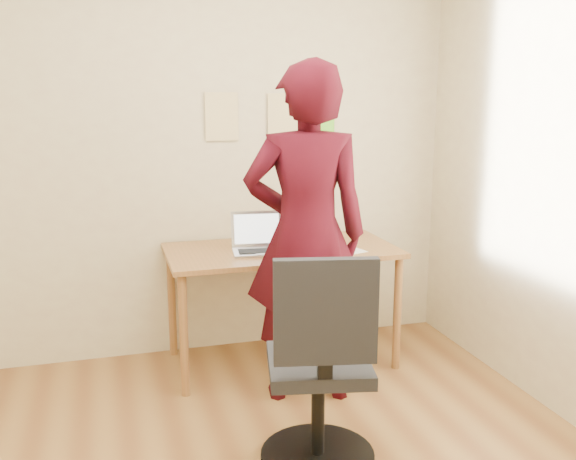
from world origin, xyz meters
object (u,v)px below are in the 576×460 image
object	(u,v)px
laptop	(258,243)
phone	(321,254)
office_chair	(320,378)
desk	(282,262)
person	(306,235)

from	to	relation	value
laptop	phone	world-z (taller)	laptop
laptop	office_chair	distance (m)	1.21
desk	phone	distance (m)	0.29
desk	office_chair	world-z (taller)	office_chair
phone	person	distance (m)	0.36
phone	person	xyz separation A→B (m)	(-0.17, -0.26, 0.18)
desk	laptop	size ratio (longest dim) A/B	4.06
desk	office_chair	distance (m)	1.21
desk	person	size ratio (longest dim) A/B	0.76
desk	phone	world-z (taller)	phone
office_chair	person	size ratio (longest dim) A/B	0.55
laptop	person	bearing A→B (deg)	-63.41
phone	office_chair	distance (m)	1.07
laptop	office_chair	xyz separation A→B (m)	(-0.00, -1.15, -0.35)
laptop	person	distance (m)	0.49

